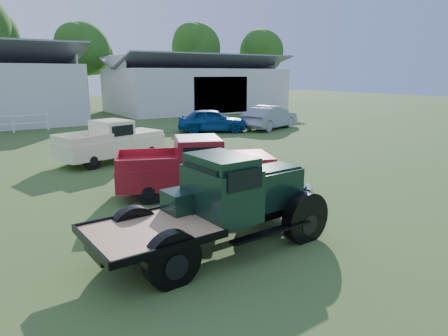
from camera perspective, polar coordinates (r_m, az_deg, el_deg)
ground at (r=10.15m, az=2.81°, el=-7.23°), size 120.00×120.00×0.00m
shed_right at (r=39.84m, az=-3.95°, el=11.92°), size 16.80×9.20×5.20m
tree_c at (r=42.03m, az=-19.33°, el=13.89°), size 5.40×5.40×9.00m
tree_d at (r=47.91m, az=-3.97°, el=15.03°), size 6.00×6.00×10.00m
tree_e at (r=50.74m, az=5.35°, el=14.62°), size 5.70×5.70×9.50m
vintage_flatbed at (r=8.16m, az=-0.97°, el=-5.07°), size 5.08×2.21×1.98m
red_pickup at (r=12.01m, az=-4.16°, el=0.35°), size 5.12×3.52×1.74m
white_pickup at (r=17.17m, az=-15.87°, el=3.68°), size 4.85×2.91×1.67m
misc_car_blue at (r=25.03m, az=-1.71°, el=6.83°), size 4.58×3.55×1.46m
misc_car_grey at (r=26.62m, az=6.65°, el=7.21°), size 4.92×3.07×1.53m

